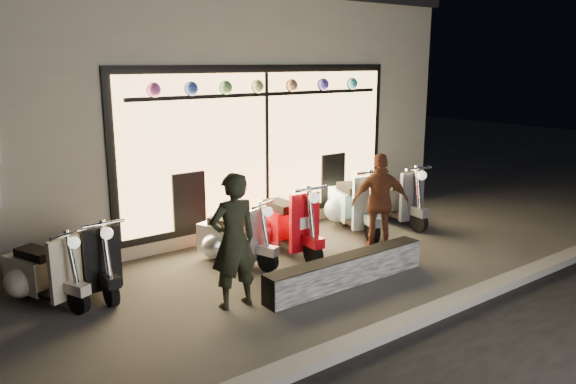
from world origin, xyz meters
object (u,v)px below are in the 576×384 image
Objects in this scene: graffiti_barrier at (347,270)px; man at (233,241)px; scooter_silver at (229,238)px; scooter_red at (283,223)px; woman at (380,202)px.

graffiti_barrier is 1.55× the size of man.
scooter_silver reaches higher than graffiti_barrier.
graffiti_barrier is at bearing -91.51° from scooter_red.
graffiti_barrier is 1.67× the size of woman.
man is at bearing 168.62° from graffiti_barrier.
woman is at bearing -42.92° from scooter_silver.
graffiti_barrier is 1.67× the size of scooter_red.
scooter_red reaches higher than scooter_silver.
graffiti_barrier is 1.87m from scooter_silver.
man is at bearing 41.14° from woman.
man is (-0.75, -1.35, 0.45)m from scooter_silver.
woman is at bearing 28.37° from graffiti_barrier.
graffiti_barrier is at bearing 172.03° from man.
scooter_red is at bearing -2.44° from woman.
scooter_silver is 1.61m from man.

